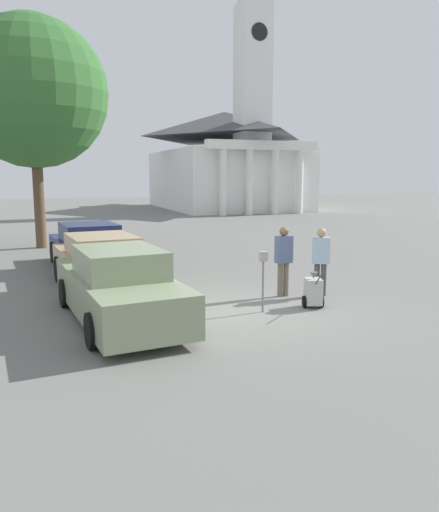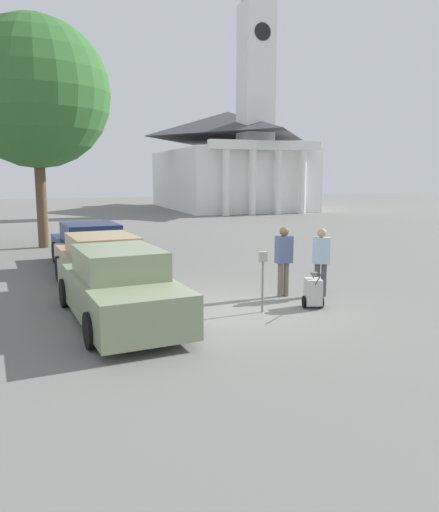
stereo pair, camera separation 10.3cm
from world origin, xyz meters
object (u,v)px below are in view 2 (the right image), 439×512
at_px(parked_car_navy, 90,247).
at_px(equipment_cart, 313,291).
at_px(church, 230,152).
at_px(parking_meter, 263,270).
at_px(parked_car_sage, 118,287).
at_px(parked_car_tan, 102,264).
at_px(person_worker, 284,257).
at_px(person_supervisor, 321,258).

xyz_separation_m(parked_car_navy, equipment_cart, (4.43, -6.94, -0.31)).
bearing_deg(church, parking_meter, -109.44).
relative_size(parked_car_sage, parking_meter, 3.79).
bearing_deg(parked_car_tan, church, 57.90).
distance_m(parking_meter, equipment_cart, 1.40).
bearing_deg(parking_meter, parked_car_sage, 171.82).
height_order(person_worker, equipment_cart, person_worker).
distance_m(equipment_cart, church, 35.59).
bearing_deg(person_worker, parked_car_navy, -55.02).
height_order(parking_meter, person_worker, person_worker).
distance_m(parked_car_navy, parking_meter, 7.59).
bearing_deg(parked_car_sage, parked_car_tan, 84.37).
relative_size(parked_car_navy, equipment_cart, 5.23).
bearing_deg(parked_car_navy, parked_car_sage, -95.64).
height_order(parked_car_sage, parking_meter, parked_car_sage).
distance_m(parked_car_sage, parked_car_tan, 2.99).
bearing_deg(person_worker, parked_car_sage, 7.99).
bearing_deg(church, parked_car_navy, -119.34).
bearing_deg(person_supervisor, parked_car_sage, 30.86).
xyz_separation_m(parked_car_navy, church, (15.02, 26.71, 4.42)).
relative_size(parking_meter, church, 0.06).
xyz_separation_m(parked_car_sage, parked_car_navy, (0.00, 6.44, -0.03)).
bearing_deg(equipment_cart, parked_car_tan, 158.72).
bearing_deg(person_worker, parked_car_tan, -29.56).
bearing_deg(parked_car_navy, parking_meter, -71.08).
xyz_separation_m(parking_meter, church, (11.86, 33.61, 4.15)).
distance_m(parked_car_tan, person_supervisor, 5.77).
height_order(parked_car_sage, person_supervisor, person_supervisor).
height_order(parking_meter, church, church).
bearing_deg(church, person_worker, -108.33).
distance_m(parked_car_navy, church, 30.96).
height_order(parked_car_navy, person_worker, person_worker).
distance_m(parked_car_tan, equipment_cart, 5.64).
distance_m(parked_car_tan, parked_car_navy, 3.46).
bearing_deg(parked_car_navy, person_supervisor, -54.85).
bearing_deg(church, parked_car_tan, -116.46).
relative_size(person_worker, church, 0.07).
height_order(parked_car_tan, person_supervisor, person_supervisor).
bearing_deg(parking_meter, parked_car_tan, 132.50).
distance_m(parked_car_tan, person_worker, 4.84).
height_order(person_supervisor, church, church).
bearing_deg(equipment_cart, church, 89.40).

